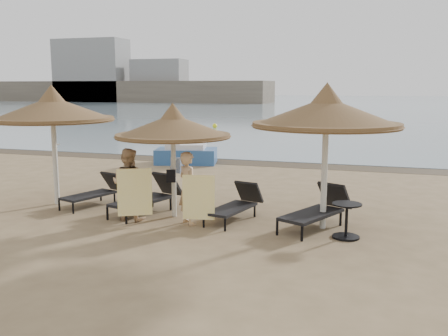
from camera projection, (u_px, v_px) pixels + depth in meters
The scene contains 21 objects.
ground at pixel (175, 222), 11.87m from camera, with size 160.00×160.00×0.00m, color #907652.
sea at pixel (356, 104), 87.09m from camera, with size 200.00×140.00×0.03m, color gray.
wet_sand_strip at pixel (264, 163), 20.70m from camera, with size 200.00×1.60×0.01m, color #463926.
far_shore at pixel (215, 87), 92.05m from camera, with size 150.00×54.80×12.00m.
palapa_left at pixel (52, 110), 13.24m from camera, with size 3.26×3.26×3.23m.
palapa_center at pixel (173, 127), 12.00m from camera, with size 2.82×2.82×2.80m.
palapa_right at pixel (326, 113), 10.93m from camera, with size 3.31×3.31×3.28m.
lounger_far_left at pixel (96, 191), 13.51m from camera, with size 1.14×1.95×0.83m.
lounger_near_left at pixel (149, 196), 12.72m from camera, with size 1.28×2.22×0.95m.
lounger_near_right at pixel (237, 204), 12.05m from camera, with size 1.05×1.98×0.85m.
lounger_far_right at pixel (319, 209), 11.36m from camera, with size 1.52×2.21×0.95m.
side_table at pixel (346, 222), 10.57m from camera, with size 0.62×0.62×0.75m.
person_left at pixel (128, 178), 11.92m from camera, with size 0.93×0.60×2.02m, color tan.
person_right at pixel (188, 182), 11.54m from camera, with size 0.91×0.59×1.98m, color tan.
towel_left at pixel (135, 192), 11.53m from camera, with size 0.70×0.41×1.11m.
towel_right at pixel (199, 197), 11.25m from camera, with size 0.73×0.16×1.03m.
bag_patterned at pixel (176, 165), 12.33m from camera, with size 0.32×0.17×0.38m.
bag_dark at pixel (171, 176), 12.05m from camera, with size 0.23×0.13×0.31m.
pedal_boat at pixel (185, 153), 20.70m from camera, with size 2.73×1.98×1.15m.
buoy_left at pixel (215, 126), 37.74m from camera, with size 0.35×0.35×0.35m, color #F6F217.
buoy_mid at pixel (364, 125), 38.71m from camera, with size 0.32×0.32×0.32m, color #F6F217.
Camera 1 is at (4.59, -10.61, 3.21)m, focal length 40.00 mm.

